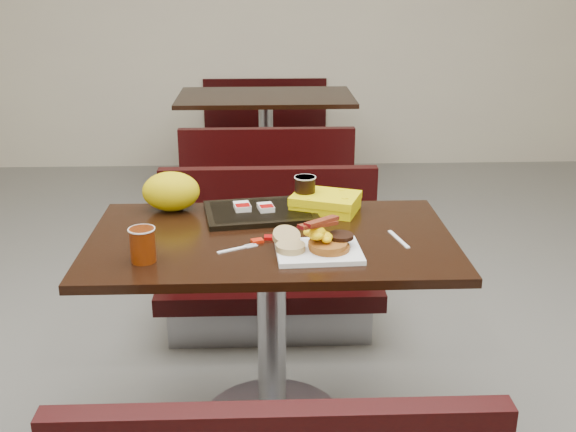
{
  "coord_description": "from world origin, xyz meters",
  "views": [
    {
      "loc": [
        -0.02,
        -2.1,
        1.6
      ],
      "look_at": [
        0.06,
        0.0,
        0.82
      ],
      "focal_mm": 42.82,
      "sensor_mm": 36.0,
      "label": 1
    }
  ],
  "objects_px": {
    "fork": "(232,250)",
    "clamshell": "(325,202)",
    "platter": "(319,251)",
    "hashbrown_sleeve_left": "(242,207)",
    "table_far": "(266,148)",
    "bench_far_n": "(265,128)",
    "coffee_cup_near": "(143,245)",
    "coffee_cup_far": "(305,190)",
    "bench_near_n": "(269,259)",
    "hashbrown_sleeve_right": "(266,207)",
    "pancake_stack": "(329,245)",
    "table_near": "(272,336)",
    "knife": "(399,239)",
    "tray": "(260,212)",
    "paper_bag": "(171,191)",
    "bench_far_s": "(267,180)"
  },
  "relations": [
    {
      "from": "fork",
      "to": "coffee_cup_far",
      "type": "xyz_separation_m",
      "value": [
        0.25,
        0.39,
        0.07
      ]
    },
    {
      "from": "hashbrown_sleeve_right",
      "to": "coffee_cup_far",
      "type": "relative_size",
      "value": 0.68
    },
    {
      "from": "hashbrown_sleeve_right",
      "to": "clamshell",
      "type": "height_order",
      "value": "clamshell"
    },
    {
      "from": "coffee_cup_near",
      "to": "bench_near_n",
      "type": "bearing_deg",
      "value": 66.37
    },
    {
      "from": "pancake_stack",
      "to": "clamshell",
      "type": "relative_size",
      "value": 0.54
    },
    {
      "from": "coffee_cup_near",
      "to": "tray",
      "type": "relative_size",
      "value": 0.27
    },
    {
      "from": "fork",
      "to": "platter",
      "type": "bearing_deg",
      "value": -35.82
    },
    {
      "from": "coffee_cup_near",
      "to": "clamshell",
      "type": "xyz_separation_m",
      "value": [
        0.59,
        0.43,
        -0.02
      ]
    },
    {
      "from": "bench_far_n",
      "to": "hashbrown_sleeve_right",
      "type": "height_order",
      "value": "hashbrown_sleeve_right"
    },
    {
      "from": "knife",
      "to": "tray",
      "type": "height_order",
      "value": "tray"
    },
    {
      "from": "bench_near_n",
      "to": "hashbrown_sleeve_left",
      "type": "distance_m",
      "value": 0.64
    },
    {
      "from": "pancake_stack",
      "to": "paper_bag",
      "type": "distance_m",
      "value": 0.69
    },
    {
      "from": "bench_near_n",
      "to": "platter",
      "type": "distance_m",
      "value": 0.95
    },
    {
      "from": "coffee_cup_far",
      "to": "hashbrown_sleeve_right",
      "type": "bearing_deg",
      "value": -156.26
    },
    {
      "from": "tray",
      "to": "clamshell",
      "type": "bearing_deg",
      "value": -0.48
    },
    {
      "from": "table_near",
      "to": "bench_near_n",
      "type": "height_order",
      "value": "table_near"
    },
    {
      "from": "coffee_cup_near",
      "to": "coffee_cup_far",
      "type": "bearing_deg",
      "value": 41.74
    },
    {
      "from": "hashbrown_sleeve_right",
      "to": "tray",
      "type": "bearing_deg",
      "value": 164.54
    },
    {
      "from": "pancake_stack",
      "to": "paper_bag",
      "type": "bearing_deg",
      "value": 141.63
    },
    {
      "from": "table_near",
      "to": "platter",
      "type": "distance_m",
      "value": 0.44
    },
    {
      "from": "table_near",
      "to": "knife",
      "type": "height_order",
      "value": "knife"
    },
    {
      "from": "paper_bag",
      "to": "tray",
      "type": "bearing_deg",
      "value": -10.66
    },
    {
      "from": "bench_far_n",
      "to": "coffee_cup_far",
      "type": "xyz_separation_m",
      "value": [
        0.13,
        -3.03,
        0.46
      ]
    },
    {
      "from": "platter",
      "to": "hashbrown_sleeve_left",
      "type": "bearing_deg",
      "value": 120.62
    },
    {
      "from": "paper_bag",
      "to": "coffee_cup_near",
      "type": "bearing_deg",
      "value": -93.75
    },
    {
      "from": "table_near",
      "to": "platter",
      "type": "height_order",
      "value": "platter"
    },
    {
      "from": "hashbrown_sleeve_left",
      "to": "hashbrown_sleeve_right",
      "type": "bearing_deg",
      "value": -17.63
    },
    {
      "from": "clamshell",
      "to": "table_near",
      "type": "bearing_deg",
      "value": -108.97
    },
    {
      "from": "table_far",
      "to": "bench_far_s",
      "type": "xyz_separation_m",
      "value": [
        0.0,
        -0.7,
        -0.02
      ]
    },
    {
      "from": "hashbrown_sleeve_left",
      "to": "fork",
      "type": "bearing_deg",
      "value": -104.94
    },
    {
      "from": "table_near",
      "to": "bench_far_s",
      "type": "relative_size",
      "value": 1.2
    },
    {
      "from": "pancake_stack",
      "to": "coffee_cup_far",
      "type": "height_order",
      "value": "coffee_cup_far"
    },
    {
      "from": "pancake_stack",
      "to": "hashbrown_sleeve_left",
      "type": "distance_m",
      "value": 0.47
    },
    {
      "from": "table_far",
      "to": "bench_far_n",
      "type": "relative_size",
      "value": 1.2
    },
    {
      "from": "table_far",
      "to": "bench_far_n",
      "type": "bearing_deg",
      "value": 90.0
    },
    {
      "from": "fork",
      "to": "coffee_cup_far",
      "type": "bearing_deg",
      "value": 28.82
    },
    {
      "from": "table_near",
      "to": "paper_bag",
      "type": "distance_m",
      "value": 0.63
    },
    {
      "from": "table_near",
      "to": "knife",
      "type": "distance_m",
      "value": 0.56
    },
    {
      "from": "table_near",
      "to": "bench_far_n",
      "type": "relative_size",
      "value": 1.2
    },
    {
      "from": "bench_far_s",
      "to": "platter",
      "type": "bearing_deg",
      "value": -85.93
    },
    {
      "from": "bench_far_s",
      "to": "table_near",
      "type": "bearing_deg",
      "value": -90.0
    },
    {
      "from": "bench_far_s",
      "to": "coffee_cup_near",
      "type": "relative_size",
      "value": 9.43
    },
    {
      "from": "bench_far_n",
      "to": "pancake_stack",
      "type": "distance_m",
      "value": 3.48
    },
    {
      "from": "bench_far_s",
      "to": "coffee_cup_near",
      "type": "bearing_deg",
      "value": -100.53
    },
    {
      "from": "table_far",
      "to": "paper_bag",
      "type": "distance_m",
      "value": 2.4
    },
    {
      "from": "fork",
      "to": "bench_far_n",
      "type": "bearing_deg",
      "value": 59.96
    },
    {
      "from": "bench_near_n",
      "to": "clamshell",
      "type": "xyz_separation_m",
      "value": [
        0.2,
        -0.45,
        0.42
      ]
    },
    {
      "from": "fork",
      "to": "bench_near_n",
      "type": "bearing_deg",
      "value": 53.32
    },
    {
      "from": "fork",
      "to": "clamshell",
      "type": "relative_size",
      "value": 0.59
    },
    {
      "from": "hashbrown_sleeve_right",
      "to": "coffee_cup_far",
      "type": "height_order",
      "value": "coffee_cup_far"
    }
  ]
}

